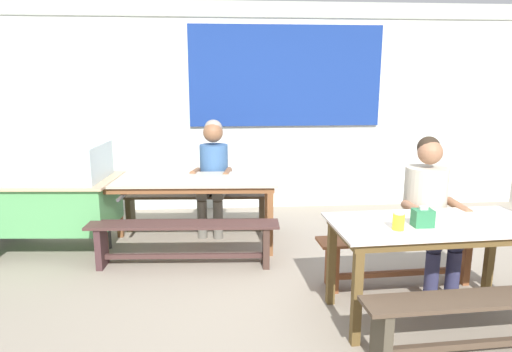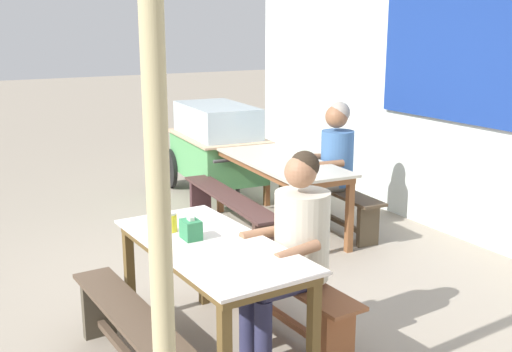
% 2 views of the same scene
% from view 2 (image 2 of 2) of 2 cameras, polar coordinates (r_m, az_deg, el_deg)
% --- Properties ---
extents(ground_plane, '(40.00, 40.00, 0.00)m').
position_cam_2_polar(ground_plane, '(5.12, -4.77, -9.96)').
color(ground_plane, gray).
extents(backdrop_wall, '(7.26, 0.23, 2.73)m').
position_cam_2_polar(backdrop_wall, '(6.33, 18.22, 7.50)').
color(backdrop_wall, white).
rests_on(backdrop_wall, ground_plane).
extents(dining_table_far, '(1.87, 0.80, 0.74)m').
position_cam_2_polar(dining_table_far, '(6.23, 2.09, 0.91)').
color(dining_table_far, '#B8B19D').
rests_on(dining_table_far, ground_plane).
extents(dining_table_near, '(1.54, 0.77, 0.74)m').
position_cam_2_polar(dining_table_near, '(3.91, -4.10, -7.23)').
color(dining_table_near, silver).
rests_on(dining_table_near, ground_plane).
extents(bench_far_back, '(1.81, 0.36, 0.43)m').
position_cam_2_polar(bench_far_back, '(6.59, 6.23, -1.79)').
color(bench_far_back, '#4B3A29').
rests_on(bench_far_back, ground_plane).
extents(bench_far_front, '(1.82, 0.37, 0.43)m').
position_cam_2_polar(bench_far_front, '(6.10, -2.45, -3.06)').
color(bench_far_front, '#462D2A').
rests_on(bench_far_front, ground_plane).
extents(bench_near_back, '(1.43, 0.33, 0.43)m').
position_cam_2_polar(bench_near_back, '(4.31, 2.46, -10.58)').
color(bench_near_back, brown).
rests_on(bench_near_back, ground_plane).
extents(bench_near_front, '(1.46, 0.32, 0.43)m').
position_cam_2_polar(bench_near_front, '(3.86, -11.32, -13.90)').
color(bench_near_front, brown).
rests_on(bench_near_front, ground_plane).
extents(food_cart, '(1.80, 0.97, 1.11)m').
position_cam_2_polar(food_cart, '(7.53, -3.61, 3.01)').
color(food_cart, '#54A15C').
rests_on(food_cart, ground_plane).
extents(person_center_facing, '(0.48, 0.54, 1.31)m').
position_cam_2_polar(person_center_facing, '(6.27, 6.96, 1.65)').
color(person_center_facing, slate).
rests_on(person_center_facing, ground_plane).
extents(person_right_near_table, '(0.48, 0.59, 1.30)m').
position_cam_2_polar(person_right_near_table, '(3.96, 3.52, -5.91)').
color(person_right_near_table, '#313154').
rests_on(person_right_near_table, ground_plane).
extents(tissue_box, '(0.14, 0.10, 0.15)m').
position_cam_2_polar(tissue_box, '(3.94, -5.95, -4.85)').
color(tissue_box, '#2E7C4C').
rests_on(tissue_box, dining_table_near).
extents(condiment_jar, '(0.08, 0.08, 0.13)m').
position_cam_2_polar(condiment_jar, '(4.10, -7.77, -4.18)').
color(condiment_jar, yellow).
rests_on(condiment_jar, dining_table_near).
extents(wooden_support_post, '(0.10, 0.10, 2.56)m').
position_cam_2_polar(wooden_support_post, '(2.73, -8.85, -2.95)').
color(wooden_support_post, tan).
rests_on(wooden_support_post, ground_plane).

